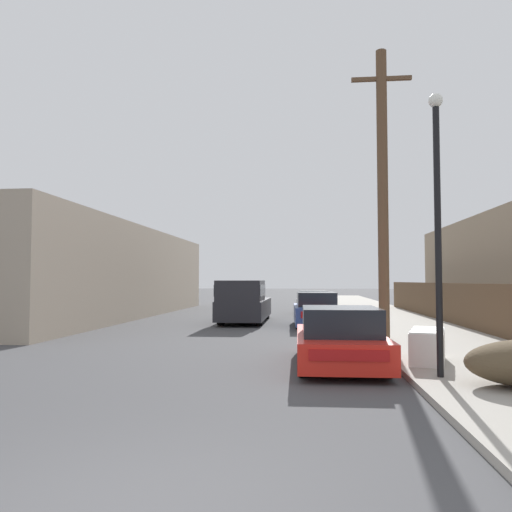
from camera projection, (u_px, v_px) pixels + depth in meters
sidewalk_curb at (380, 314)px, 26.61m from camera, size 4.20×63.00×0.12m
discarded_fridge at (428, 346)px, 10.61m from camera, size 1.07×1.68×0.72m
parked_sports_car_red at (339, 339)px, 10.75m from camera, size 1.88×4.20×1.29m
car_parked_mid at (316, 310)px, 20.07m from camera, size 1.88×4.28×1.39m
car_parked_far at (313, 303)px, 27.54m from camera, size 1.92×4.33×1.29m
pickup_truck at (244, 302)px, 21.76m from camera, size 1.94×5.67×1.86m
utility_pole at (383, 190)px, 14.99m from camera, size 1.80×0.32×8.74m
street_lamp at (438, 212)px, 9.13m from camera, size 0.26×0.26×5.20m
wooden_fence at (471, 306)px, 17.86m from camera, size 0.08×31.27×1.63m
building_left_block at (87, 273)px, 26.05m from camera, size 7.00×22.77×4.54m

